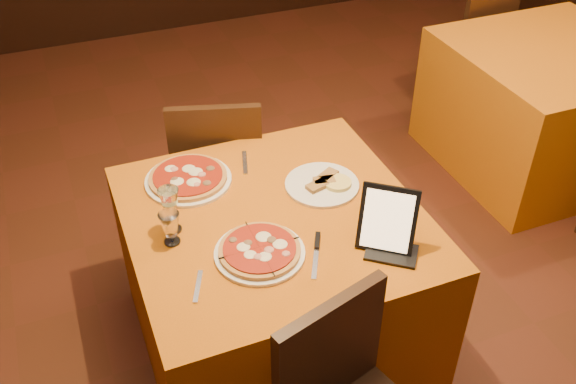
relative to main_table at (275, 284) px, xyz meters
name	(u,v)px	position (x,y,z in m)	size (l,w,h in m)	color
floor	(348,303)	(0.41, 0.10, -0.38)	(6.00, 7.00, 0.01)	#5E2D19
main_table	(275,284)	(0.00, 0.00, 0.00)	(1.10, 1.10, 0.75)	#BD5E0C
side_table	(543,108)	(2.00, 0.76, 0.00)	(1.10, 1.10, 0.75)	orange
chair_main_far	(219,168)	(0.00, 0.78, 0.08)	(0.36, 0.36, 0.91)	black
chair_side_far	(465,40)	(2.00, 1.60, 0.08)	(0.46, 0.46, 0.91)	black
pizza_near	(260,252)	(-0.12, -0.19, 0.39)	(0.32, 0.32, 0.03)	white
pizza_far	(188,179)	(-0.25, 0.33, 0.39)	(0.35, 0.35, 0.03)	white
cutlet_dish	(322,184)	(0.24, 0.10, 0.39)	(0.30, 0.30, 0.03)	white
wine_glass	(171,210)	(-0.38, 0.06, 0.47)	(0.07, 0.07, 0.19)	#CBC073
water_glass	(170,228)	(-0.40, -0.01, 0.44)	(0.07, 0.07, 0.13)	silver
tablet	(388,219)	(0.31, -0.31, 0.49)	(0.20, 0.02, 0.24)	black
knife	(316,258)	(0.05, -0.28, 0.38)	(0.21, 0.02, 0.01)	#A7A6AD
fork_near	(198,286)	(-0.37, -0.26, 0.38)	(0.15, 0.02, 0.01)	#B7B5BD
fork_far	(245,163)	(0.01, 0.37, 0.38)	(0.17, 0.02, 0.01)	#AEADB4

